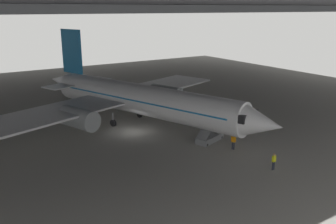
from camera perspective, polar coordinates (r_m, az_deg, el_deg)
name	(u,v)px	position (r m, az deg, el deg)	size (l,w,h in m)	color
ground_plane	(133,132)	(45.86, -5.46, -3.08)	(110.00, 110.00, 0.00)	gray
hangar_structure	(85,2)	(55.99, -12.81, 16.43)	(121.00, 99.00, 16.38)	#4C4F54
airplane_main	(138,99)	(47.52, -4.64, 2.06)	(36.92, 37.23, 11.90)	white
boarding_stairs	(210,135)	(42.63, 6.55, -3.55)	(4.51, 2.71, 4.75)	slate
crew_worker_near_nose	(274,161)	(36.32, 16.16, -7.28)	(0.55, 0.23, 1.67)	#232838
crew_worker_by_stairs	(233,141)	(40.39, 10.15, -4.47)	(0.37, 0.49, 1.70)	#232838
baggage_tug	(125,99)	(60.28, -6.72, 2.03)	(2.02, 2.50, 0.90)	yellow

